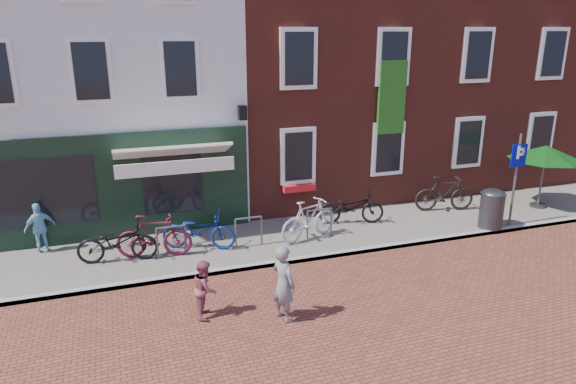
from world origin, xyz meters
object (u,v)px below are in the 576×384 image
object	(u,v)px
litter_bin	(492,206)
woman	(284,283)
cafe_person	(40,228)
bicycle_4	(351,207)
boy	(205,288)
bicycle_0	(117,242)
parking_sign	(517,168)
parasol	(546,150)
bicycle_1	(154,236)
bicycle_3	(309,219)
bicycle_2	(199,230)
bicycle_5	(444,194)

from	to	relation	value
litter_bin	woman	xyz separation A→B (m)	(-7.19, -2.65, 0.06)
cafe_person	bicycle_4	bearing A→B (deg)	150.22
woman	boy	world-z (taller)	woman
bicycle_0	bicycle_4	distance (m)	6.60
parking_sign	parasol	world-z (taller)	parking_sign
woman	bicycle_1	bearing A→B (deg)	7.82
parking_sign	bicycle_4	world-z (taller)	parking_sign
bicycle_0	bicycle_3	bearing A→B (deg)	-84.86
bicycle_2	bicycle_5	world-z (taller)	bicycle_5
bicycle_1	bicycle_5	distance (m)	8.97
woman	bicycle_4	bearing A→B (deg)	-62.52
woman	bicycle_4	size ratio (longest dim) A/B	0.83
parasol	bicycle_3	bearing A→B (deg)	-179.22
bicycle_2	bicycle_5	xyz separation A→B (m)	(7.81, 0.48, 0.06)
cafe_person	bicycle_0	xyz separation A→B (m)	(1.85, -1.26, -0.15)
boy	cafe_person	size ratio (longest dim) A/B	0.92
litter_bin	bicycle_1	world-z (taller)	litter_bin
bicycle_1	bicycle_3	distance (m)	4.10
bicycle_4	parking_sign	bearing A→B (deg)	-95.27
bicycle_2	bicycle_3	world-z (taller)	bicycle_3
bicycle_5	bicycle_0	bearing A→B (deg)	108.09
parasol	woman	world-z (taller)	parasol
litter_bin	cafe_person	distance (m)	12.33
parking_sign	parasol	xyz separation A→B (m)	(2.05, 1.06, 0.15)
litter_bin	cafe_person	world-z (taller)	cafe_person
woman	bicycle_1	xyz separation A→B (m)	(-2.20, 3.68, -0.14)
bicycle_0	bicycle_2	size ratio (longest dim) A/B	1.00
cafe_person	bicycle_0	size ratio (longest dim) A/B	0.68
litter_bin	bicycle_1	xyz separation A→B (m)	(-9.38, 1.03, -0.07)
woman	parking_sign	bearing A→B (deg)	-94.69
parking_sign	bicycle_5	world-z (taller)	parking_sign
parasol	bicycle_3	world-z (taller)	parasol
litter_bin	woman	distance (m)	7.66
bicycle_4	bicycle_5	xyz separation A→B (m)	(3.26, 0.08, 0.06)
parasol	bicycle_3	size ratio (longest dim) A/B	1.21
boy	bicycle_2	world-z (taller)	boy
parking_sign	boy	distance (m)	9.57
bicycle_2	bicycle_5	size ratio (longest dim) A/B	1.03
woman	bicycle_3	size ratio (longest dim) A/B	0.85
cafe_person	bicycle_2	xyz separation A→B (m)	(3.87, -1.11, -0.15)
bicycle_4	boy	bearing A→B (deg)	141.51
boy	bicycle_4	distance (m)	6.12
bicycle_3	bicycle_2	bearing A→B (deg)	65.24
parasol	bicycle_0	world-z (taller)	parasol
litter_bin	woman	size ratio (longest dim) A/B	0.77
cafe_person	bicycle_4	world-z (taller)	cafe_person
parking_sign	bicycle_0	distance (m)	11.03
cafe_person	bicycle_1	size ratio (longest dim) A/B	0.70
cafe_person	parasol	bearing A→B (deg)	150.05
litter_bin	bicycle_0	bearing A→B (deg)	174.19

